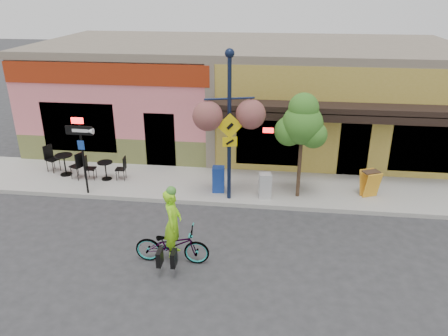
{
  "coord_description": "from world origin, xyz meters",
  "views": [
    {
      "loc": [
        1.49,
        -12.31,
        6.85
      ],
      "look_at": [
        -0.11,
        0.5,
        1.4
      ],
      "focal_mm": 35.0,
      "sensor_mm": 36.0,
      "label": 1
    }
  ],
  "objects_px": {
    "one_way_sign": "(84,160)",
    "street_tree": "(301,146)",
    "building": "(245,92)",
    "newspaper_box_grey": "(265,186)",
    "newspaper_box_blue": "(218,179)",
    "lamp_post": "(229,128)",
    "cyclist_rider": "(173,231)",
    "bicycle": "(172,245)"
  },
  "relations": [
    {
      "from": "one_way_sign",
      "to": "street_tree",
      "type": "relative_size",
      "value": 0.67
    },
    {
      "from": "building",
      "to": "one_way_sign",
      "type": "distance_m",
      "value": 8.47
    },
    {
      "from": "newspaper_box_grey",
      "to": "newspaper_box_blue",
      "type": "bearing_deg",
      "value": 161.21
    },
    {
      "from": "newspaper_box_blue",
      "to": "building",
      "type": "bearing_deg",
      "value": 81.59
    },
    {
      "from": "lamp_post",
      "to": "building",
      "type": "bearing_deg",
      "value": 74.69
    },
    {
      "from": "cyclist_rider",
      "to": "street_tree",
      "type": "bearing_deg",
      "value": -40.95
    },
    {
      "from": "bicycle",
      "to": "one_way_sign",
      "type": "bearing_deg",
      "value": 46.65
    },
    {
      "from": "street_tree",
      "to": "newspaper_box_grey",
      "type": "bearing_deg",
      "value": -167.81
    },
    {
      "from": "building",
      "to": "lamp_post",
      "type": "height_order",
      "value": "lamp_post"
    },
    {
      "from": "cyclist_rider",
      "to": "newspaper_box_blue",
      "type": "distance_m",
      "value": 4.18
    },
    {
      "from": "bicycle",
      "to": "newspaper_box_grey",
      "type": "distance_m",
      "value": 4.47
    },
    {
      "from": "bicycle",
      "to": "cyclist_rider",
      "type": "xyz_separation_m",
      "value": [
        0.05,
        0.0,
        0.41
      ]
    },
    {
      "from": "bicycle",
      "to": "newspaper_box_grey",
      "type": "height_order",
      "value": "bicycle"
    },
    {
      "from": "building",
      "to": "newspaper_box_blue",
      "type": "height_order",
      "value": "building"
    },
    {
      "from": "building",
      "to": "cyclist_rider",
      "type": "xyz_separation_m",
      "value": [
        -1.03,
        -10.27,
        -1.32
      ]
    },
    {
      "from": "bicycle",
      "to": "building",
      "type": "bearing_deg",
      "value": -7.56
    },
    {
      "from": "lamp_post",
      "to": "bicycle",
      "type": "bearing_deg",
      "value": -122.12
    },
    {
      "from": "bicycle",
      "to": "newspaper_box_blue",
      "type": "height_order",
      "value": "newspaper_box_blue"
    },
    {
      "from": "building",
      "to": "one_way_sign",
      "type": "bearing_deg",
      "value": -125.58
    },
    {
      "from": "newspaper_box_grey",
      "to": "cyclist_rider",
      "type": "bearing_deg",
      "value": -129.45
    },
    {
      "from": "newspaper_box_blue",
      "to": "street_tree",
      "type": "distance_m",
      "value": 3.05
    },
    {
      "from": "building",
      "to": "newspaper_box_blue",
      "type": "distance_m",
      "value": 6.38
    },
    {
      "from": "one_way_sign",
      "to": "newspaper_box_grey",
      "type": "xyz_separation_m",
      "value": [
        6.11,
        0.43,
        -0.79
      ]
    },
    {
      "from": "lamp_post",
      "to": "newspaper_box_blue",
      "type": "bearing_deg",
      "value": 116.17
    },
    {
      "from": "lamp_post",
      "to": "street_tree",
      "type": "relative_size",
      "value": 1.37
    },
    {
      "from": "newspaper_box_blue",
      "to": "street_tree",
      "type": "relative_size",
      "value": 0.25
    },
    {
      "from": "building",
      "to": "street_tree",
      "type": "distance_m",
      "value": 6.61
    },
    {
      "from": "building",
      "to": "lamp_post",
      "type": "bearing_deg",
      "value": -89.91
    },
    {
      "from": "newspaper_box_grey",
      "to": "street_tree",
      "type": "relative_size",
      "value": 0.24
    },
    {
      "from": "newspaper_box_blue",
      "to": "street_tree",
      "type": "xyz_separation_m",
      "value": [
        2.74,
        -0.03,
        1.36
      ]
    },
    {
      "from": "one_way_sign",
      "to": "building",
      "type": "bearing_deg",
      "value": 55.12
    },
    {
      "from": "building",
      "to": "newspaper_box_blue",
      "type": "xyz_separation_m",
      "value": [
        -0.41,
        -6.15,
        -1.64
      ]
    },
    {
      "from": "street_tree",
      "to": "cyclist_rider",
      "type": "bearing_deg",
      "value": -129.4
    },
    {
      "from": "newspaper_box_grey",
      "to": "street_tree",
      "type": "height_order",
      "value": "street_tree"
    },
    {
      "from": "building",
      "to": "bicycle",
      "type": "bearing_deg",
      "value": -96.01
    },
    {
      "from": "building",
      "to": "street_tree",
      "type": "bearing_deg",
      "value": -69.42
    },
    {
      "from": "newspaper_box_blue",
      "to": "newspaper_box_grey",
      "type": "distance_m",
      "value": 1.65
    },
    {
      "from": "one_way_sign",
      "to": "street_tree",
      "type": "bearing_deg",
      "value": 5.98
    },
    {
      "from": "bicycle",
      "to": "one_way_sign",
      "type": "distance_m",
      "value": 5.2
    },
    {
      "from": "one_way_sign",
      "to": "newspaper_box_blue",
      "type": "relative_size",
      "value": 2.69
    },
    {
      "from": "building",
      "to": "lamp_post",
      "type": "distance_m",
      "value": 6.64
    },
    {
      "from": "cyclist_rider",
      "to": "street_tree",
      "type": "xyz_separation_m",
      "value": [
        3.35,
        4.08,
        1.03
      ]
    }
  ]
}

